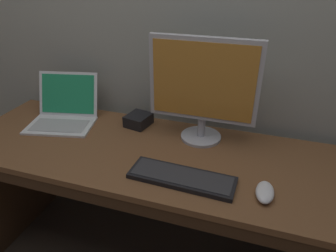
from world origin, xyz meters
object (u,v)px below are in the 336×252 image
at_px(computer_mouse, 265,192).
at_px(external_monitor, 203,86).
at_px(laptop_white, 64,112).
at_px(wired_keyboard, 182,177).
at_px(external_drive_box, 138,120).

bearing_deg(computer_mouse, external_monitor, 133.30).
distance_m(external_monitor, computer_mouse, 0.52).
distance_m(laptop_white, wired_keyboard, 0.79).
relative_size(laptop_white, wired_keyboard, 0.91).
relative_size(laptop_white, external_drive_box, 3.06).
xyz_separation_m(external_monitor, external_drive_box, (-0.34, 0.05, -0.24)).
bearing_deg(external_drive_box, external_monitor, -7.71).
bearing_deg(laptop_white, external_drive_box, 12.37).
distance_m(external_monitor, wired_keyboard, 0.42).
relative_size(wired_keyboard, computer_mouse, 3.41).
relative_size(wired_keyboard, external_drive_box, 3.38).
xyz_separation_m(external_monitor, wired_keyboard, (0.00, -0.32, -0.26)).
xyz_separation_m(wired_keyboard, external_drive_box, (-0.34, 0.37, 0.02)).
bearing_deg(wired_keyboard, laptop_white, 158.69).
height_order(wired_keyboard, external_drive_box, external_drive_box).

